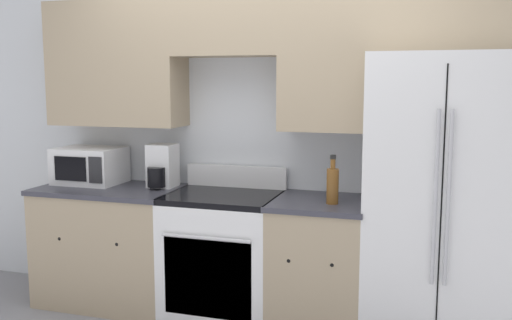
{
  "coord_description": "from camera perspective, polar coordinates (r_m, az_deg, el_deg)",
  "views": [
    {
      "loc": [
        1.13,
        -3.33,
        1.67
      ],
      "look_at": [
        0.0,
        0.31,
        1.13
      ],
      "focal_mm": 40.0,
      "sensor_mm": 36.0,
      "label": 1
    }
  ],
  "objects": [
    {
      "name": "lower_cabinets_left",
      "position": [
        4.46,
        -14.22,
        -8.2
      ],
      "size": [
        1.05,
        0.64,
        0.88
      ],
      "color": "tan",
      "rests_on": "ground_plane"
    },
    {
      "name": "refrigerator",
      "position": [
        3.76,
        17.96,
        -3.94
      ],
      "size": [
        0.9,
        0.74,
        1.83
      ],
      "color": "white",
      "rests_on": "ground_plane"
    },
    {
      "name": "microwave",
      "position": [
        4.54,
        -16.27,
        -0.52
      ],
      "size": [
        0.48,
        0.38,
        0.28
      ],
      "color": "white",
      "rests_on": "lower_cabinets_left"
    },
    {
      "name": "lower_cabinets_right",
      "position": [
        3.9,
        6.35,
        -10.35
      ],
      "size": [
        0.63,
        0.64,
        0.88
      ],
      "color": "tan",
      "rests_on": "ground_plane"
    },
    {
      "name": "oven_range",
      "position": [
        4.08,
        -3.27,
        -9.44
      ],
      "size": [
        0.77,
        0.65,
        1.04
      ],
      "color": "white",
      "rests_on": "ground_plane"
    },
    {
      "name": "paper_towel_holder",
      "position": [
        4.26,
        -9.41,
        -0.74
      ],
      "size": [
        0.19,
        0.26,
        0.32
      ],
      "color": "white",
      "rests_on": "lower_cabinets_left"
    },
    {
      "name": "wall_back",
      "position": [
        4.07,
        1.33,
        5.78
      ],
      "size": [
        8.0,
        0.39,
        2.6
      ],
      "color": "silver",
      "rests_on": "ground_plane"
    },
    {
      "name": "bottle",
      "position": [
        3.67,
        7.66,
        -2.45
      ],
      "size": [
        0.08,
        0.08,
        0.32
      ],
      "color": "brown",
      "rests_on": "lower_cabinets_right"
    }
  ]
}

